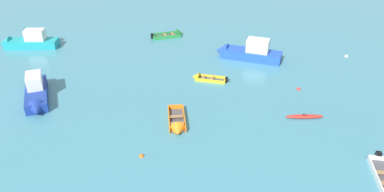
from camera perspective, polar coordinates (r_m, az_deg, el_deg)
motor_launch_turquoise_near_camera at (r=43.97m, az=-24.77°, el=7.93°), size 6.51×2.48×2.31m
rowboat_orange_outer_right at (r=26.12m, az=-2.36°, el=-4.77°), size 1.87×3.89×1.10m
motor_launch_blue_far_left at (r=37.48m, az=8.83°, el=6.98°), size 7.02×3.30×2.52m
rowboat_green_cluster_outer at (r=43.53m, az=-2.87°, el=9.77°), size 3.94×2.72×1.26m
rowboat_yellow_cluster_inner at (r=32.91m, az=1.68°, el=2.90°), size 3.38×1.35×0.89m
motor_launch_deep_blue_back_row_right at (r=31.96m, az=-23.65°, el=0.36°), size 4.13×6.18×2.20m
kayak_red_foreground_center at (r=28.57m, az=17.53°, el=-3.13°), size 2.95×0.84×0.28m
mooring_buoy_central at (r=32.60m, az=16.65°, el=1.02°), size 0.38×0.38×0.38m
mooring_buoy_near_foreground at (r=23.84m, az=-8.06°, el=-9.51°), size 0.33×0.33×0.33m
mooring_buoy_between_boats_right at (r=41.14m, az=23.44°, el=5.82°), size 0.38×0.38×0.38m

